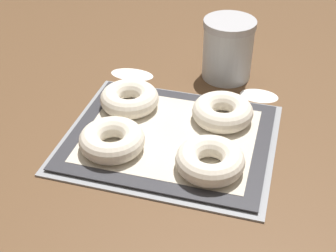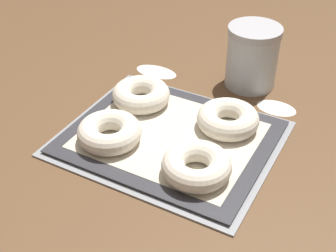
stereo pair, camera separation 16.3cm
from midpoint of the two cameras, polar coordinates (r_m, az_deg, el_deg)
The scene contains 10 objects.
ground_plane at distance 0.93m, azimuth 5.51°, elevation -1.69°, with size 2.80×2.80×0.00m, color brown.
baking_tray at distance 0.92m, azimuth 5.04°, elevation -1.74°, with size 0.41×0.34×0.01m.
baking_mat at distance 0.92m, azimuth 5.06°, elevation -1.48°, with size 0.39×0.32×0.00m.
bagel_front_left at distance 0.89m, azimuth -2.00°, elevation -1.09°, with size 0.12×0.12×0.04m.
bagel_front_right at distance 0.82m, azimuth 9.21°, elevation -5.20°, with size 0.12×0.12×0.04m.
bagel_back_left at distance 1.00m, azimuth 1.34°, elevation 3.58°, with size 0.12×0.12×0.04m.
bagel_back_right at distance 0.94m, azimuth 12.26°, elevation 0.52°, with size 0.12×0.12×0.04m.
flour_canister at distance 1.09m, azimuth 14.52°, elevation 7.97°, with size 0.12×0.12×0.14m.
flour_patch_near at distance 1.06m, azimuth 17.45°, elevation 1.88°, with size 0.09×0.06×0.00m.
flour_patch_far at distance 1.14m, azimuth 2.63°, elevation 6.45°, with size 0.11×0.06×0.00m.
Camera 2 is at (0.35, -0.65, 0.57)m, focal length 50.00 mm.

